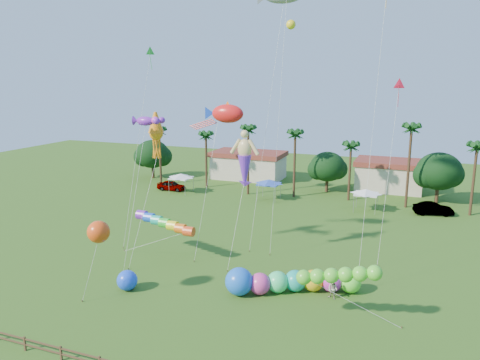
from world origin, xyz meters
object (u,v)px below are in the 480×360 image
(blue_ball, at_px, (127,280))
(car_a, at_px, (171,186))
(car_b, at_px, (433,209))
(caterpillar_inflatable, at_px, (288,282))
(spectator_b, at_px, (333,289))

(blue_ball, bearing_deg, car_a, 113.56)
(car_b, height_order, caterpillar_inflatable, caterpillar_inflatable)
(spectator_b, height_order, caterpillar_inflatable, caterpillar_inflatable)
(car_a, relative_size, caterpillar_inflatable, 0.42)
(car_a, relative_size, car_b, 0.93)
(caterpillar_inflatable, bearing_deg, car_a, 108.98)
(car_a, height_order, caterpillar_inflatable, caterpillar_inflatable)
(car_b, height_order, spectator_b, spectator_b)
(spectator_b, relative_size, caterpillar_inflatable, 0.16)
(car_a, xyz_separation_m, car_b, (38.74, 0.58, 0.03))
(caterpillar_inflatable, bearing_deg, spectator_b, -21.54)
(car_a, bearing_deg, spectator_b, -134.10)
(car_b, xyz_separation_m, blue_ball, (-24.46, -33.34, 0.05))
(blue_ball, bearing_deg, caterpillar_inflatable, 19.22)
(car_a, bearing_deg, blue_ball, -158.19)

